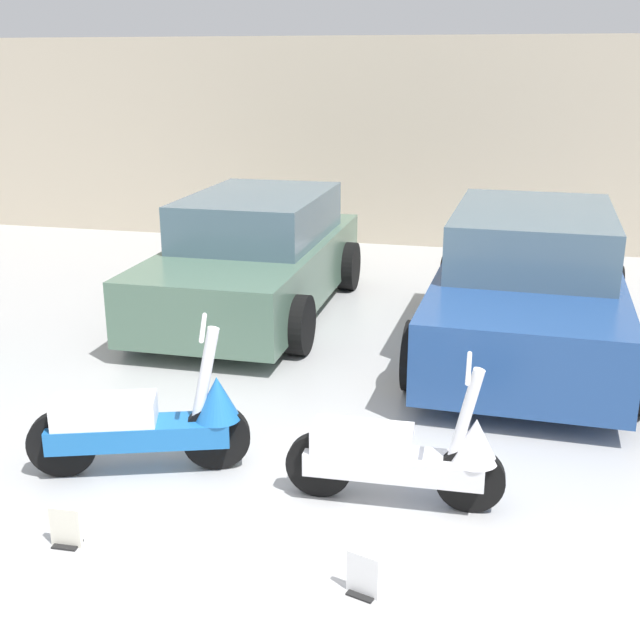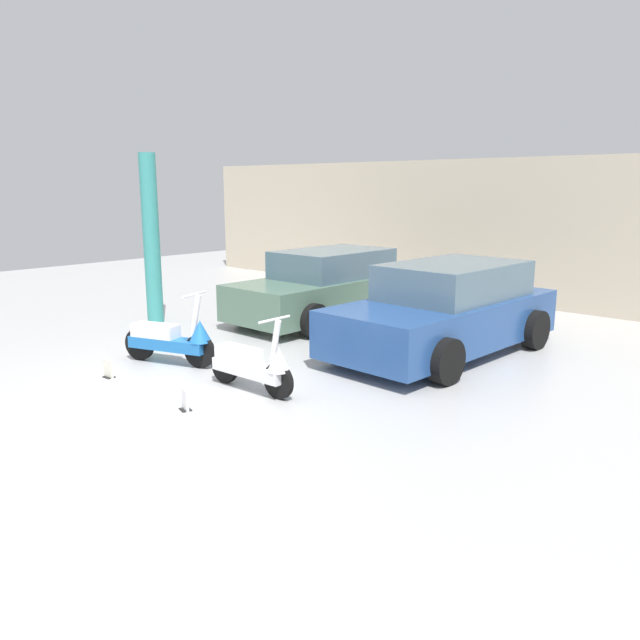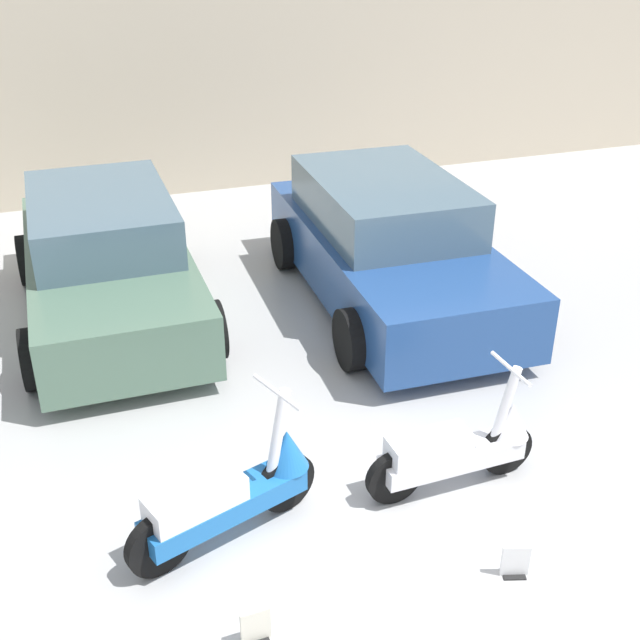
% 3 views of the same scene
% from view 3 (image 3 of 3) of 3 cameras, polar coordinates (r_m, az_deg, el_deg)
% --- Properties ---
extents(ground_plane, '(28.00, 28.00, 0.00)m').
position_cam_3_polar(ground_plane, '(6.15, 6.95, -16.47)').
color(ground_plane, '#B2B2B2').
extents(wall_back, '(19.60, 0.12, 3.26)m').
position_cam_3_polar(wall_back, '(13.08, -9.74, 15.79)').
color(wall_back, beige).
rests_on(wall_back, ground_plane).
extents(scooter_front_left, '(1.54, 0.80, 1.12)m').
position_cam_3_polar(scooter_front_left, '(6.07, -6.23, -12.07)').
color(scooter_front_left, black).
rests_on(scooter_front_left, ground_plane).
extents(scooter_front_right, '(1.49, 0.54, 1.04)m').
position_cam_3_polar(scooter_front_right, '(6.61, 9.90, -8.91)').
color(scooter_front_right, black).
rests_on(scooter_front_right, ground_plane).
extents(car_rear_left, '(1.99, 4.09, 1.39)m').
position_cam_3_polar(car_rear_left, '(9.32, -14.89, 4.06)').
color(car_rear_left, '#51705B').
rests_on(car_rear_left, ground_plane).
extents(car_rear_center, '(2.17, 4.31, 1.45)m').
position_cam_3_polar(car_rear_center, '(9.41, 4.87, 5.35)').
color(car_rear_center, navy).
rests_on(car_rear_center, ground_plane).
extents(placard_near_left_scooter, '(0.20, 0.13, 0.26)m').
position_cam_3_polar(placard_near_left_scooter, '(5.54, -4.60, -20.95)').
color(placard_near_left_scooter, black).
rests_on(placard_near_left_scooter, ground_plane).
extents(placard_near_right_scooter, '(0.20, 0.16, 0.26)m').
position_cam_3_polar(placard_near_right_scooter, '(6.08, 13.70, -16.40)').
color(placard_near_right_scooter, black).
rests_on(placard_near_right_scooter, ground_plane).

